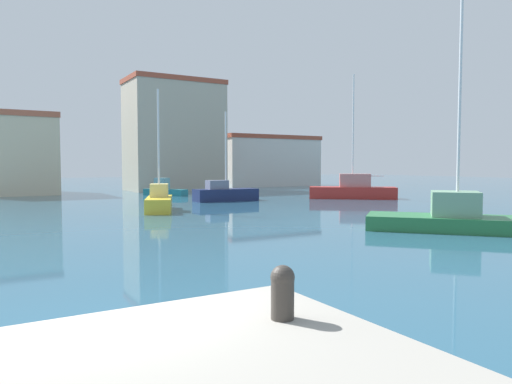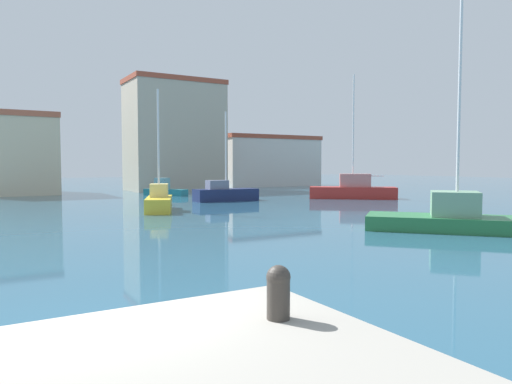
% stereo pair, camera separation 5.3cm
% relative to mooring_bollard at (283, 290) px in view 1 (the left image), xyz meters
% --- Properties ---
extents(water, '(160.00, 160.00, 0.00)m').
position_rel_mooring_bollard_xyz_m(water, '(13.48, 21.76, -1.34)').
color(water, '#285670').
rests_on(water, ground).
extents(mooring_bollard, '(0.27, 0.27, 0.59)m').
position_rel_mooring_bollard_xyz_m(mooring_bollard, '(0.00, 0.00, 0.00)').
color(mooring_bollard, '#38332D').
rests_on(mooring_bollard, pier_quay).
extents(sailboat_green_far_left, '(6.45, 6.87, 11.49)m').
position_rel_mooring_bollard_xyz_m(sailboat_green_far_left, '(13.94, 8.18, -0.78)').
color(sailboat_green_far_left, '#28703D').
rests_on(sailboat_green_far_left, water).
extents(motorboat_teal_inner_mooring, '(3.14, 3.99, 1.54)m').
position_rel_mooring_bollard_xyz_m(motorboat_teal_inner_mooring, '(11.45, 35.83, -0.85)').
color(motorboat_teal_inner_mooring, '#1E707A').
rests_on(motorboat_teal_inner_mooring, water).
extents(sailboat_navy_distant_east, '(4.84, 1.80, 6.62)m').
position_rel_mooring_bollard_xyz_m(sailboat_navy_distant_east, '(13.16, 27.44, -0.76)').
color(sailboat_navy_distant_east, '#19234C').
rests_on(sailboat_navy_distant_east, water).
extents(sailboat_red_distant_north, '(6.44, 5.65, 9.81)m').
position_rel_mooring_bollard_xyz_m(sailboat_red_distant_north, '(23.11, 24.48, -0.61)').
color(sailboat_red_distant_north, '#B22823').
rests_on(sailboat_red_distant_north, water).
extents(sailboat_yellow_mid_harbor, '(2.95, 4.71, 7.04)m').
position_rel_mooring_bollard_xyz_m(sailboat_yellow_mid_harbor, '(6.35, 22.43, -0.75)').
color(sailboat_yellow_mid_harbor, gold).
rests_on(sailboat_yellow_mid_harbor, water).
extents(yacht_club, '(6.78, 8.68, 7.34)m').
position_rel_mooring_bollard_xyz_m(yacht_club, '(0.34, 44.93, 2.34)').
color(yacht_club, beige).
rests_on(yacht_club, ground).
extents(warehouse_block, '(9.86, 6.03, 11.67)m').
position_rel_mooring_bollard_xyz_m(warehouse_block, '(15.54, 44.02, 4.51)').
color(warehouse_block, '#B2A893').
rests_on(warehouse_block, ground).
extents(harbor_office, '(13.17, 7.60, 6.37)m').
position_rel_mooring_bollard_xyz_m(harbor_office, '(29.17, 48.15, 1.86)').
color(harbor_office, beige).
rests_on(harbor_office, ground).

